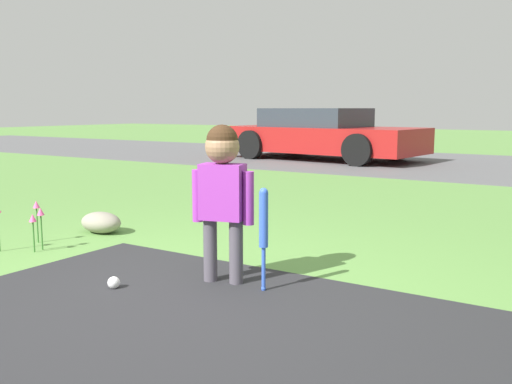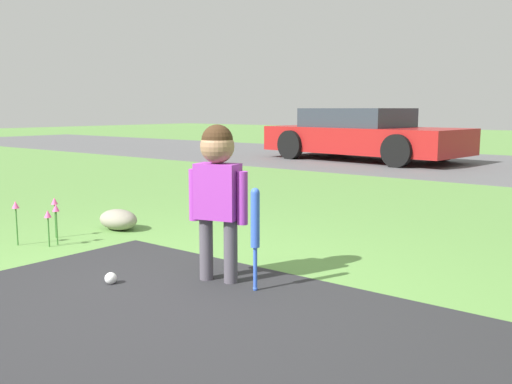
{
  "view_description": "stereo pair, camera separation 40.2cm",
  "coord_description": "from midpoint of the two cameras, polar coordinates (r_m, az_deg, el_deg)",
  "views": [
    {
      "loc": [
        2.24,
        -2.37,
        1.14
      ],
      "look_at": [
        0.09,
        0.97,
        0.55
      ],
      "focal_mm": 40.0,
      "sensor_mm": 36.0,
      "label": 1
    },
    {
      "loc": [
        2.57,
        -2.14,
        1.14
      ],
      "look_at": [
        0.09,
        0.97,
        0.55
      ],
      "focal_mm": 40.0,
      "sensor_mm": 36.0,
      "label": 2
    }
  ],
  "objects": [
    {
      "name": "ground_plane",
      "position": [
        3.49,
        -8.02,
        -10.78
      ],
      "size": [
        60.0,
        60.0,
        0.0
      ],
      "primitive_type": "plane",
      "color": "#5B8C42"
    },
    {
      "name": "child",
      "position": [
        3.68,
        -0.75,
        1.1
      ],
      "size": [
        0.41,
        0.22,
        1.04
      ],
      "rotation": [
        0.0,
        0.0,
        0.26
      ],
      "color": "#4C4751",
      "rests_on": "ground"
    },
    {
      "name": "baseball_bat",
      "position": [
        3.53,
        3.19,
        -3.3
      ],
      "size": [
        0.06,
        0.06,
        0.66
      ],
      "color": "blue",
      "rests_on": "ground"
    },
    {
      "name": "sports_ball",
      "position": [
        3.83,
        -11.42,
        -8.5
      ],
      "size": [
        0.08,
        0.08,
        0.08
      ],
      "color": "white",
      "rests_on": "ground"
    },
    {
      "name": "parked_car",
      "position": [
        12.99,
        11.54,
        5.62
      ],
      "size": [
        4.56,
        2.39,
        1.15
      ],
      "rotation": [
        0.0,
        0.0,
        -0.1
      ],
      "color": "maroon",
      "rests_on": "ground"
    },
    {
      "name": "flower_bed",
      "position": [
        5.06,
        -18.39,
        -1.73
      ],
      "size": [
        0.32,
        0.42,
        0.38
      ],
      "color": "#38702D",
      "rests_on": "ground"
    },
    {
      "name": "edging_rock",
      "position": [
        5.5,
        -11.59,
        -2.74
      ],
      "size": [
        0.42,
        0.29,
        0.19
      ],
      "color": "gray",
      "rests_on": "ground"
    }
  ]
}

